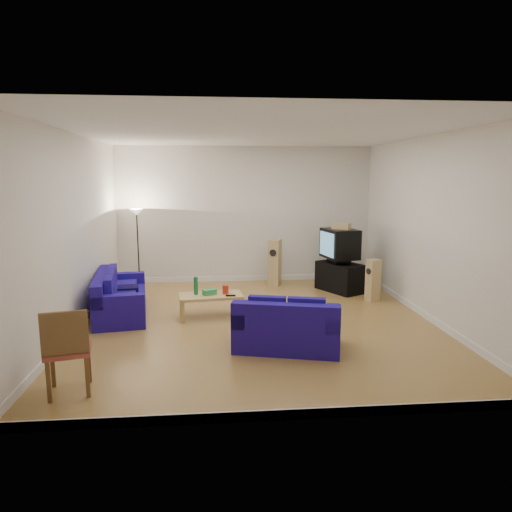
{
  "coord_description": "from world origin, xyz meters",
  "views": [
    {
      "loc": [
        -0.71,
        -7.56,
        2.49
      ],
      "look_at": [
        0.0,
        0.4,
        1.1
      ],
      "focal_mm": 32.0,
      "sensor_mm": 36.0,
      "label": 1
    }
  ],
  "objects": [
    {
      "name": "room",
      "position": [
        0.0,
        0.0,
        1.54
      ],
      "size": [
        6.01,
        6.51,
        3.21
      ],
      "color": "brown",
      "rests_on": "ground"
    },
    {
      "name": "sofa_three_seat",
      "position": [
        -2.5,
        0.68,
        0.28
      ],
      "size": [
        1.14,
        2.08,
        0.76
      ],
      "rotation": [
        0.0,
        0.0,
        -1.42
      ],
      "color": "#170A64",
      "rests_on": "ground"
    },
    {
      "name": "sofa_loveseat",
      "position": [
        0.31,
        -1.27,
        0.29
      ],
      "size": [
        1.68,
        1.19,
        0.76
      ],
      "rotation": [
        0.0,
        0.0,
        -0.25
      ],
      "color": "#170A64",
      "rests_on": "ground"
    },
    {
      "name": "coffee_table",
      "position": [
        -0.82,
        0.41,
        0.36
      ],
      "size": [
        1.18,
        0.69,
        0.41
      ],
      "rotation": [
        0.0,
        0.0,
        0.12
      ],
      "color": "tan",
      "rests_on": "ground"
    },
    {
      "name": "bottle",
      "position": [
        -1.08,
        0.43,
        0.57
      ],
      "size": [
        0.08,
        0.08,
        0.32
      ],
      "primitive_type": "cylinder",
      "rotation": [
        0.0,
        0.0,
        0.08
      ],
      "color": "#197233",
      "rests_on": "coffee_table"
    },
    {
      "name": "tissue_box",
      "position": [
        -0.83,
        0.4,
        0.46
      ],
      "size": [
        0.27,
        0.23,
        0.1
      ],
      "primitive_type": "cube",
      "rotation": [
        0.0,
        0.0,
        0.51
      ],
      "color": "green",
      "rests_on": "coffee_table"
    },
    {
      "name": "red_canister",
      "position": [
        -0.55,
        0.44,
        0.49
      ],
      "size": [
        0.12,
        0.12,
        0.16
      ],
      "primitive_type": "cylinder",
      "rotation": [
        0.0,
        0.0,
        0.11
      ],
      "color": "red",
      "rests_on": "coffee_table"
    },
    {
      "name": "remote",
      "position": [
        -0.46,
        0.27,
        0.42
      ],
      "size": [
        0.18,
        0.06,
        0.02
      ],
      "primitive_type": "cube",
      "rotation": [
        0.0,
        0.0,
        -0.04
      ],
      "color": "black",
      "rests_on": "coffee_table"
    },
    {
      "name": "tv_stand",
      "position": [
        2.01,
        2.04,
        0.31
      ],
      "size": [
        0.99,
        1.18,
        0.63
      ],
      "primitive_type": "cube",
      "rotation": [
        0.0,
        0.0,
        -1.08
      ],
      "color": "black",
      "rests_on": "ground"
    },
    {
      "name": "av_receiver",
      "position": [
        1.98,
        2.1,
        0.68
      ],
      "size": [
        0.45,
        0.52,
        0.11
      ],
      "primitive_type": "cube",
      "rotation": [
        0.0,
        0.0,
        -1.4
      ],
      "color": "black",
      "rests_on": "tv_stand"
    },
    {
      "name": "television",
      "position": [
        1.98,
        2.08,
        1.05
      ],
      "size": [
        0.76,
        0.93,
        0.64
      ],
      "rotation": [
        0.0,
        0.0,
        -1.37
      ],
      "color": "black",
      "rests_on": "av_receiver"
    },
    {
      "name": "centre_speaker",
      "position": [
        2.0,
        2.04,
        1.44
      ],
      "size": [
        0.4,
        0.38,
        0.14
      ],
      "primitive_type": "cube",
      "rotation": [
        0.0,
        0.0,
        -0.74
      ],
      "color": "tan",
      "rests_on": "television"
    },
    {
      "name": "speaker_left",
      "position": [
        0.64,
        2.7,
        0.54
      ],
      "size": [
        0.35,
        0.39,
        1.07
      ],
      "rotation": [
        0.0,
        0.0,
        -0.4
      ],
      "color": "tan",
      "rests_on": "ground"
    },
    {
      "name": "speaker_right",
      "position": [
        2.45,
        1.19,
        0.43
      ],
      "size": [
        0.31,
        0.28,
        0.85
      ],
      "rotation": [
        0.0,
        0.0,
        -1.15
      ],
      "color": "tan",
      "rests_on": "ground"
    },
    {
      "name": "floor_lamp",
      "position": [
        -2.44,
        2.7,
        1.48
      ],
      "size": [
        0.31,
        0.31,
        1.79
      ],
      "color": "black",
      "rests_on": "ground"
    },
    {
      "name": "dining_chair",
      "position": [
        -2.42,
        -2.46,
        0.58
      ],
      "size": [
        0.59,
        0.59,
        1.04
      ],
      "rotation": [
        0.0,
        0.0,
        0.22
      ],
      "color": "brown",
      "rests_on": "ground"
    }
  ]
}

